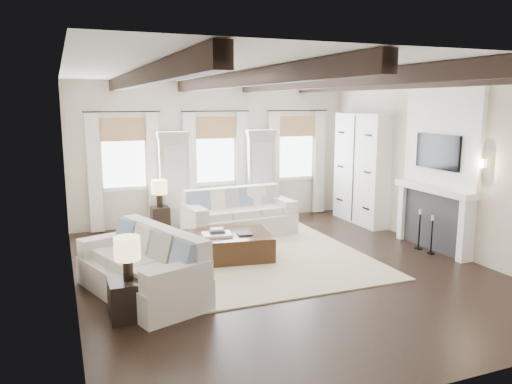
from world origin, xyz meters
name	(u,v)px	position (x,y,z in m)	size (l,w,h in m)	color
ground	(282,269)	(0.00, 0.00, 0.00)	(7.50, 7.50, 0.00)	black
room_shell	(300,150)	(0.75, 0.90, 1.89)	(6.54, 7.54, 3.22)	beige
area_rug	(245,255)	(-0.31, 0.94, 0.01)	(4.04, 4.42, 0.02)	#C5B995
sofa_back	(238,216)	(0.07, 2.36, 0.40)	(2.33, 1.19, 0.97)	silver
sofa_left	(145,269)	(-2.30, -0.29, 0.38)	(1.68, 2.43, 0.95)	silver
ottoman	(222,247)	(-0.77, 0.90, 0.22)	(1.70, 1.06, 0.45)	black
tray	(217,234)	(-0.87, 0.85, 0.47)	(0.50, 0.38, 0.04)	white
book_lower	(217,232)	(-0.85, 0.88, 0.51)	(0.26, 0.20, 0.04)	#262628
book_upper	(217,229)	(-0.84, 0.92, 0.54)	(0.22, 0.17, 0.03)	beige
book_loose	(245,234)	(-0.40, 0.70, 0.46)	(0.24, 0.18, 0.03)	#262628
side_table_front	(130,299)	(-2.62, -1.01, 0.25)	(0.51, 0.51, 0.51)	black
lamp_front	(127,251)	(-2.62, -1.01, 0.89)	(0.33, 0.33, 0.57)	black
side_table_back	(160,220)	(-1.42, 3.14, 0.28)	(0.37, 0.37, 0.56)	black
lamp_back	(159,189)	(-1.42, 3.14, 0.95)	(0.33, 0.33, 0.57)	black
candlestick_near	(432,238)	(2.90, -0.23, 0.30)	(0.15, 0.15, 0.72)	black
candlestick_far	(419,232)	(2.90, 0.11, 0.32)	(0.16, 0.16, 0.77)	black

